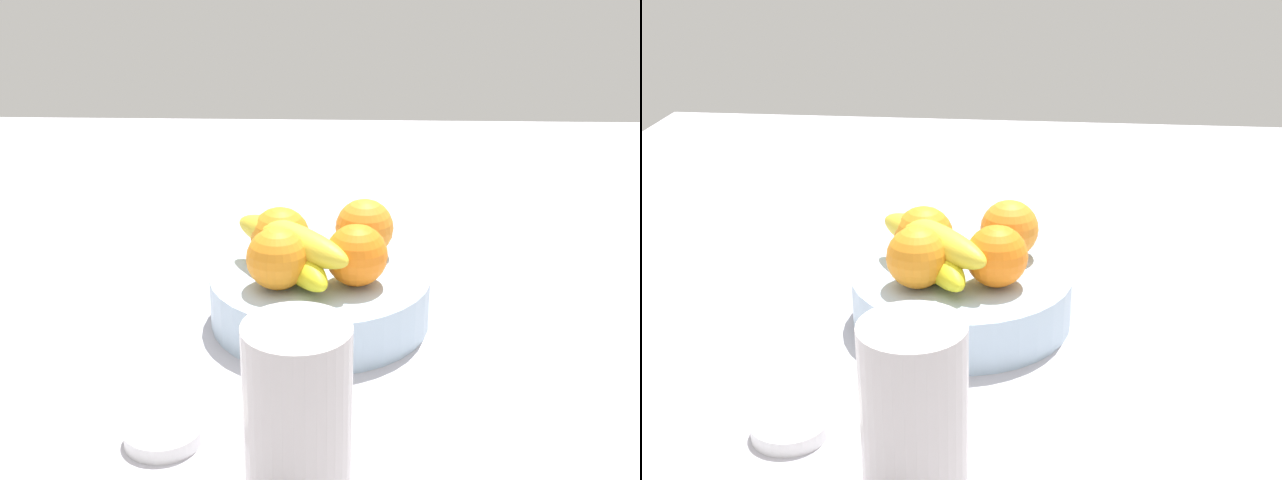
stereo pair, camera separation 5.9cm
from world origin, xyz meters
The scene contains 9 objects.
ground_plane centered at (0.00, 0.00, -1.50)cm, with size 180.00×140.00×3.00cm, color #AFADB7.
fruit_bowl centered at (-1.39, 1.56, 2.94)cm, with size 24.81×24.81×5.89cm, color #AAC3D9.
orange_front_left centered at (-6.64, 6.57, 9.29)cm, with size 6.80×6.80×6.80cm, color orange.
orange_front_right centered at (-3.66, -3.03, 9.29)cm, with size 6.80×6.80×6.80cm, color orange.
orange_center centered at (2.44, -2.86, 9.29)cm, with size 6.80×6.80×6.80cm, color orange.
orange_back_left centered at (1.28, 5.59, 9.29)cm, with size 6.80×6.80×6.80cm, color orange.
banana_bunch centered at (-0.78, -1.60, 8.99)cm, with size 16.96×15.15×6.20cm.
thermos_tumbler centered at (28.84, 0.74, 7.71)cm, with size 8.72×8.72×15.41cm, color #BEB6B6.
jar_lid centered at (22.33, -11.78, 0.74)cm, with size 7.08×7.08×1.48cm, color silver.
Camera 2 is at (86.18, 10.30, 46.88)cm, focal length 48.49 mm.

